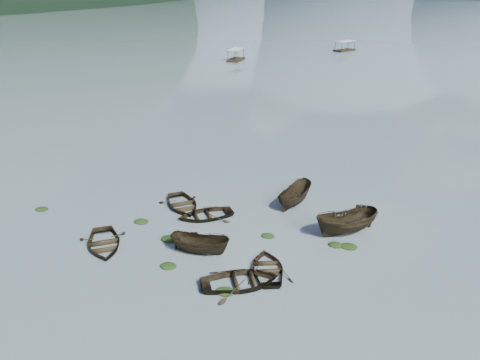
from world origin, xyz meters
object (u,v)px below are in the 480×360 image
(pontoon_centre, at_px, (344,51))
(rowboat_0, at_px, (104,247))
(rowboat_3, at_px, (268,271))
(pontoon_left, at_px, (236,60))

(pontoon_centre, bearing_deg, rowboat_0, -61.04)
(rowboat_3, bearing_deg, rowboat_0, -18.70)
(rowboat_3, xyz_separation_m, pontoon_left, (-27.15, 81.81, 0.00))
(rowboat_3, height_order, pontoon_left, pontoon_left)
(rowboat_3, relative_size, pontoon_centre, 0.61)
(pontoon_centre, bearing_deg, rowboat_3, -55.18)
(pontoon_left, bearing_deg, rowboat_3, -72.18)
(pontoon_left, distance_m, pontoon_centre, 33.39)
(rowboat_0, distance_m, rowboat_3, 10.92)
(pontoon_left, relative_size, pontoon_centre, 1.01)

